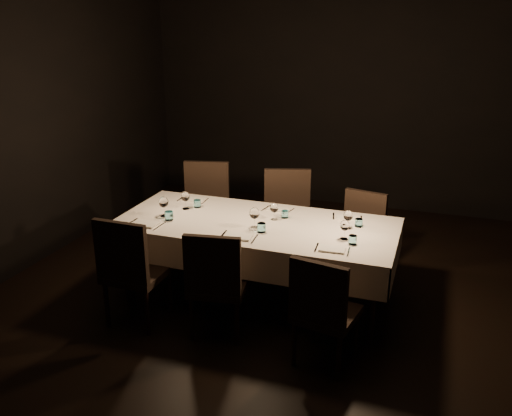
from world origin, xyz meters
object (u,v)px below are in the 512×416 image
(chair_near_left, at_px, (131,267))
(chair_far_left, at_px, (205,206))
(chair_near_right, at_px, (323,307))
(chair_far_center, at_px, (287,214))
(chair_near_center, at_px, (216,280))
(chair_far_right, at_px, (360,232))
(dining_table, at_px, (256,230))

(chair_near_left, xyz_separation_m, chair_far_left, (-0.03, 1.58, 0.02))
(chair_near_left, distance_m, chair_near_right, 1.65)
(chair_near_right, xyz_separation_m, chair_far_center, (-0.76, 1.69, 0.05))
(chair_near_center, xyz_separation_m, chair_near_right, (0.90, -0.13, -0.02))
(chair_far_center, bearing_deg, chair_far_left, 165.62)
(chair_far_center, bearing_deg, chair_far_right, -24.68)
(dining_table, distance_m, chair_near_left, 1.16)
(dining_table, xyz_separation_m, chair_near_center, (-0.09, -0.73, -0.17))
(dining_table, bearing_deg, chair_far_right, 40.92)
(dining_table, xyz_separation_m, chair_far_center, (0.06, 0.83, -0.13))
(chair_near_left, relative_size, chair_far_center, 0.98)
(chair_far_left, xyz_separation_m, chair_far_right, (1.71, -0.06, -0.06))
(chair_near_left, height_order, chair_near_center, chair_near_left)
(chair_near_left, distance_m, chair_far_right, 2.27)
(chair_far_center, distance_m, chair_far_right, 0.80)
(chair_near_right, bearing_deg, chair_near_left, 8.20)
(dining_table, height_order, chair_near_right, chair_near_right)
(chair_far_right, bearing_deg, chair_near_right, -78.61)
(chair_far_center, relative_size, chair_far_right, 1.13)
(chair_near_right, bearing_deg, chair_far_right, -80.65)
(chair_near_left, distance_m, chair_far_center, 1.85)
(dining_table, relative_size, chair_far_center, 2.48)
(chair_far_center, bearing_deg, chair_near_left, -135.97)
(chair_far_left, bearing_deg, chair_far_right, -15.70)
(chair_far_center, bearing_deg, chair_near_center, -112.45)
(chair_near_left, bearing_deg, chair_near_center, -174.52)
(chair_far_left, xyz_separation_m, chair_far_center, (0.92, 0.05, -0.01))
(dining_table, bearing_deg, chair_far_left, 137.61)
(chair_far_left, height_order, chair_far_center, chair_far_left)
(chair_near_center, relative_size, chair_far_right, 1.06)
(chair_near_center, xyz_separation_m, chair_far_left, (-0.78, 1.52, 0.04))
(chair_near_left, bearing_deg, chair_far_left, -88.33)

